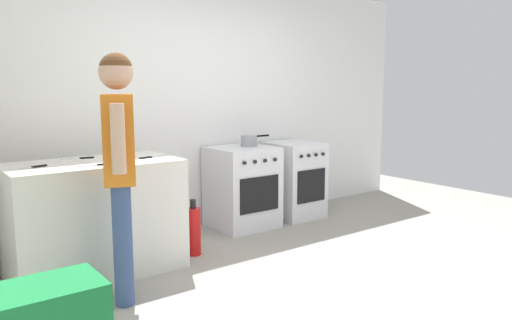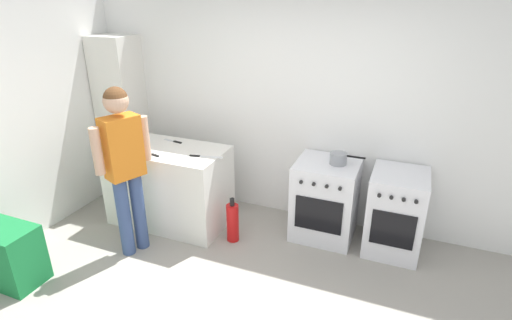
# 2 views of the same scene
# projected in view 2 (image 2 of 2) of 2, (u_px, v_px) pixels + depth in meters

# --- Properties ---
(back_wall) EXTENTS (6.00, 0.10, 2.60)m
(back_wall) POSITION_uv_depth(u_px,v_px,m) (307.00, 108.00, 4.34)
(back_wall) COLOR white
(back_wall) RESTS_ON ground
(side_wall_left) EXTENTS (0.10, 3.10, 2.60)m
(side_wall_left) POSITION_uv_depth(u_px,v_px,m) (8.00, 120.00, 3.92)
(side_wall_left) COLOR white
(side_wall_left) RESTS_ON ground
(counter_unit) EXTENTS (1.30, 0.70, 0.90)m
(counter_unit) POSITION_uv_depth(u_px,v_px,m) (169.00, 185.00, 4.50)
(counter_unit) COLOR silver
(counter_unit) RESTS_ON ground
(oven_left) EXTENTS (0.64, 0.62, 0.85)m
(oven_left) POSITION_uv_depth(u_px,v_px,m) (325.00, 199.00, 4.24)
(oven_left) COLOR silver
(oven_left) RESTS_ON ground
(oven_right) EXTENTS (0.53, 0.62, 0.85)m
(oven_right) POSITION_uv_depth(u_px,v_px,m) (395.00, 212.00, 4.00)
(oven_right) COLOR silver
(oven_right) RESTS_ON ground
(pot) EXTENTS (0.35, 0.17, 0.12)m
(pot) POSITION_uv_depth(u_px,v_px,m) (339.00, 158.00, 4.03)
(pot) COLOR gray
(pot) RESTS_ON oven_left
(knife_utility) EXTENTS (0.25, 0.07, 0.01)m
(knife_utility) POSITION_uv_depth(u_px,v_px,m) (174.00, 141.00, 4.51)
(knife_utility) COLOR silver
(knife_utility) RESTS_ON counter_unit
(knife_paring) EXTENTS (0.21, 0.08, 0.01)m
(knife_paring) POSITION_uv_depth(u_px,v_px,m) (132.00, 143.00, 4.45)
(knife_paring) COLOR silver
(knife_paring) RESTS_ON counter_unit
(knife_bread) EXTENTS (0.35, 0.11, 0.01)m
(knife_bread) POSITION_uv_depth(u_px,v_px,m) (205.00, 157.00, 4.09)
(knife_bread) COLOR silver
(knife_bread) RESTS_ON counter_unit
(knife_carving) EXTENTS (0.33, 0.11, 0.01)m
(knife_carving) POSITION_uv_depth(u_px,v_px,m) (149.00, 153.00, 4.18)
(knife_carving) COLOR silver
(knife_carving) RESTS_ON counter_unit
(person) EXTENTS (0.31, 0.53, 1.70)m
(person) POSITION_uv_depth(u_px,v_px,m) (124.00, 158.00, 3.74)
(person) COLOR #384C7A
(person) RESTS_ON ground
(fire_extinguisher) EXTENTS (0.13, 0.13, 0.50)m
(fire_extinguisher) POSITION_uv_depth(u_px,v_px,m) (233.00, 222.00, 4.22)
(fire_extinguisher) COLOR red
(fire_extinguisher) RESTS_ON ground
(recycling_crate_lower) EXTENTS (0.52, 0.36, 0.28)m
(recycling_crate_lower) POSITION_uv_depth(u_px,v_px,m) (14.00, 268.00, 3.64)
(recycling_crate_lower) COLOR #197238
(recycling_crate_lower) RESTS_ON ground
(recycling_crate_upper) EXTENTS (0.52, 0.36, 0.28)m
(recycling_crate_upper) POSITION_uv_depth(u_px,v_px,m) (6.00, 242.00, 3.53)
(recycling_crate_upper) COLOR #197238
(recycling_crate_upper) RESTS_ON recycling_crate_lower
(larder_cabinet) EXTENTS (0.48, 0.44, 2.00)m
(larder_cabinet) POSITION_uv_depth(u_px,v_px,m) (123.00, 118.00, 5.02)
(larder_cabinet) COLOR silver
(larder_cabinet) RESTS_ON ground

